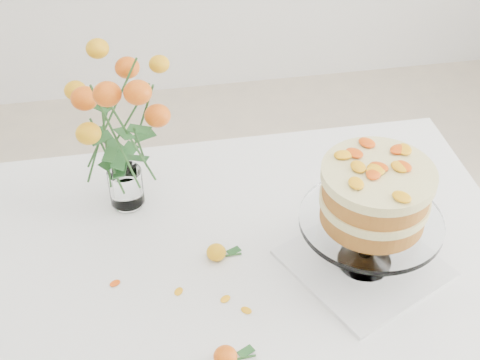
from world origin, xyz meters
name	(u,v)px	position (x,y,z in m)	size (l,w,h in m)	color
table	(225,277)	(0.00, 0.00, 0.67)	(1.43, 0.93, 0.76)	tan
napkin	(364,263)	(0.32, -0.09, 0.76)	(0.31, 0.31, 0.01)	white
cake_stand	(374,200)	(0.32, -0.09, 0.96)	(0.32, 0.32, 0.29)	white
rose_vase	(117,122)	(-0.22, 0.22, 1.01)	(0.37, 0.37, 0.44)	white
loose_rose_near	(216,252)	(-0.02, -0.01, 0.78)	(0.08, 0.05, 0.04)	orange
loose_rose_far	(226,357)	(-0.05, -0.30, 0.78)	(0.09, 0.05, 0.04)	#D7450A
stray_petal_a	(179,292)	(-0.12, -0.10, 0.76)	(0.03, 0.02, 0.00)	#FFA810
stray_petal_b	(225,299)	(-0.02, -0.14, 0.76)	(0.03, 0.02, 0.00)	#FFA810
stray_petal_c	(246,310)	(0.02, -0.18, 0.76)	(0.03, 0.02, 0.00)	#FFA810
stray_petal_d	(115,283)	(-0.26, -0.05, 0.76)	(0.03, 0.02, 0.00)	#FFA810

